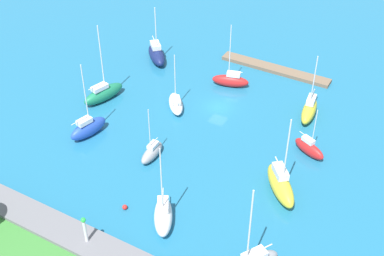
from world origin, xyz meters
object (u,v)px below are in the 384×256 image
sailboat_blue_outer_mooring (88,128)px  sailboat_yellow_inner_mooring (309,110)px  sailboat_red_far_north (309,148)px  sailboat_red_by_breakwater (231,80)px  sailboat_white_west_end (176,103)px  sailboat_green_lone_south (103,93)px  pier_dock (275,69)px  harbor_beacon (85,228)px  sailboat_navy_along_channel (156,54)px  sailboat_yellow_off_beacon (281,184)px  sailboat_gray_lone_north (152,152)px  mooring_buoy_red (125,207)px  sailboat_white_far_south (163,215)px

sailboat_blue_outer_mooring → sailboat_yellow_inner_mooring: bearing=-39.1°
sailboat_red_far_north → sailboat_red_by_breakwater: 20.06m
sailboat_white_west_end → sailboat_green_lone_south: 11.79m
pier_dock → sailboat_red_far_north: sailboat_red_far_north is taller
sailboat_green_lone_south → sailboat_red_by_breakwater: bearing=-34.1°
harbor_beacon → sailboat_green_lone_south: sailboat_green_lone_south is taller
sailboat_green_lone_south → sailboat_navy_along_channel: size_ratio=1.25×
sailboat_blue_outer_mooring → sailboat_navy_along_channel: (3.06, -23.17, -0.05)m
sailboat_yellow_off_beacon → sailboat_green_lone_south: bearing=-141.3°
pier_dock → sailboat_yellow_inner_mooring: bearing=133.3°
sailboat_yellow_inner_mooring → harbor_beacon: bearing=-27.2°
pier_dock → sailboat_blue_outer_mooring: (16.75, 30.29, 1.05)m
sailboat_gray_lone_north → mooring_buoy_red: size_ratio=13.10×
sailboat_navy_along_channel → sailboat_gray_lone_north: bearing=-13.6°
sailboat_red_far_north → mooring_buoy_red: 26.71m
sailboat_gray_lone_north → sailboat_red_by_breakwater: (-1.41, -21.70, 0.20)m
sailboat_gray_lone_north → mooring_buoy_red: 10.15m
mooring_buoy_red → sailboat_red_by_breakwater: bearing=-88.3°
sailboat_gray_lone_north → sailboat_yellow_inner_mooring: size_ratio=0.77×
sailboat_red_far_north → sailboat_yellow_inner_mooring: (2.96, -8.37, 0.29)m
sailboat_white_west_end → mooring_buoy_red: 22.33m
sailboat_gray_lone_north → sailboat_yellow_inner_mooring: 25.18m
pier_dock → sailboat_blue_outer_mooring: size_ratio=1.66×
harbor_beacon → pier_dock: bearing=-94.4°
harbor_beacon → sailboat_white_far_south: sailboat_white_far_south is taller
pier_dock → mooring_buoy_red: mooring_buoy_red is taller
sailboat_white_west_end → sailboat_yellow_inner_mooring: 20.45m
sailboat_yellow_off_beacon → sailboat_green_lone_south: (32.36, -5.91, -0.23)m
sailboat_blue_outer_mooring → sailboat_red_by_breakwater: size_ratio=1.06×
sailboat_yellow_off_beacon → sailboat_red_far_north: sailboat_yellow_off_beacon is taller
sailboat_yellow_inner_mooring → sailboat_red_by_breakwater: sailboat_red_by_breakwater is taller
sailboat_white_far_south → sailboat_red_by_breakwater: bearing=160.6°
sailboat_yellow_off_beacon → sailboat_blue_outer_mooring: 28.83m
sailboat_white_west_end → sailboat_white_far_south: (-10.92, 21.18, 0.38)m
pier_dock → sailboat_yellow_off_beacon: (-11.98, 27.78, 1.22)m
pier_dock → sailboat_red_far_north: (-12.60, 18.60, 0.77)m
sailboat_navy_along_channel → sailboat_blue_outer_mooring: bearing=-37.3°
sailboat_white_west_end → mooring_buoy_red: sailboat_white_west_end is taller
sailboat_red_far_north → sailboat_red_by_breakwater: (17.19, -10.35, 0.07)m
harbor_beacon → sailboat_green_lone_south: bearing=-56.3°
sailboat_white_west_end → sailboat_green_lone_south: size_ratio=0.72×
sailboat_white_west_end → sailboat_navy_along_channel: (10.62, -11.08, 0.39)m
sailboat_white_west_end → sailboat_white_far_south: 23.83m
sailboat_blue_outer_mooring → sailboat_green_lone_south: sailboat_green_lone_south is taller
sailboat_white_far_south → mooring_buoy_red: sailboat_white_far_south is taller
sailboat_green_lone_south → sailboat_white_far_south: (-22.12, 17.50, -0.00)m
pier_dock → sailboat_white_far_south: size_ratio=1.64×
pier_dock → sailboat_white_west_end: bearing=63.2°
harbor_beacon → sailboat_yellow_off_beacon: size_ratio=0.31×
sailboat_white_west_end → sailboat_yellow_off_beacon: size_ratio=0.78×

